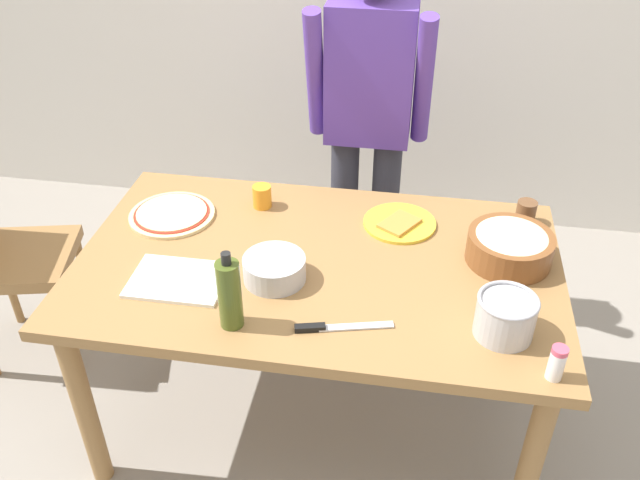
% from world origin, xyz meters
% --- Properties ---
extents(ground, '(8.00, 8.00, 0.00)m').
position_xyz_m(ground, '(0.00, 0.00, 0.00)').
color(ground, gray).
extents(dining_table, '(1.60, 0.96, 0.76)m').
position_xyz_m(dining_table, '(0.00, 0.00, 0.67)').
color(dining_table, olive).
rests_on(dining_table, ground).
extents(person_cook, '(0.49, 0.25, 1.62)m').
position_xyz_m(person_cook, '(0.08, 0.76, 0.94)').
color(person_cook, '#2D2D38').
rests_on(person_cook, ground).
extents(pizza_raw_on_board, '(0.31, 0.31, 0.02)m').
position_xyz_m(pizza_raw_on_board, '(-0.57, 0.18, 0.77)').
color(pizza_raw_on_board, beige).
rests_on(pizza_raw_on_board, dining_table).
extents(plate_with_slice, '(0.26, 0.26, 0.02)m').
position_xyz_m(plate_with_slice, '(0.25, 0.26, 0.77)').
color(plate_with_slice, gold).
rests_on(plate_with_slice, dining_table).
extents(popcorn_bowl, '(0.28, 0.28, 0.11)m').
position_xyz_m(popcorn_bowl, '(0.62, 0.11, 0.82)').
color(popcorn_bowl, brown).
rests_on(popcorn_bowl, dining_table).
extents(mixing_bowl_steel, '(0.20, 0.20, 0.08)m').
position_xyz_m(mixing_bowl_steel, '(-0.12, -0.12, 0.80)').
color(mixing_bowl_steel, '#B7B7BC').
rests_on(mixing_bowl_steel, dining_table).
extents(olive_oil_bottle, '(0.07, 0.07, 0.26)m').
position_xyz_m(olive_oil_bottle, '(-0.20, -0.35, 0.87)').
color(olive_oil_bottle, '#47561E').
rests_on(olive_oil_bottle, dining_table).
extents(steel_pot, '(0.17, 0.17, 0.13)m').
position_xyz_m(steel_pot, '(0.58, -0.26, 0.83)').
color(steel_pot, '#B7B7BC').
rests_on(steel_pot, dining_table).
extents(cup_orange, '(0.07, 0.07, 0.08)m').
position_xyz_m(cup_orange, '(-0.26, 0.30, 0.80)').
color(cup_orange, orange).
rests_on(cup_orange, dining_table).
extents(cup_small_brown, '(0.07, 0.07, 0.08)m').
position_xyz_m(cup_small_brown, '(0.69, 0.35, 0.80)').
color(cup_small_brown, brown).
rests_on(cup_small_brown, dining_table).
extents(salt_shaker, '(0.04, 0.04, 0.11)m').
position_xyz_m(salt_shaker, '(0.71, -0.41, 0.81)').
color(salt_shaker, white).
rests_on(salt_shaker, dining_table).
extents(cutting_board_white, '(0.30, 0.22, 0.01)m').
position_xyz_m(cutting_board_white, '(-0.42, -0.18, 0.77)').
color(cutting_board_white, white).
rests_on(cutting_board_white, dining_table).
extents(chef_knife, '(0.29, 0.10, 0.02)m').
position_xyz_m(chef_knife, '(0.10, -0.32, 0.77)').
color(chef_knife, silver).
rests_on(chef_knife, dining_table).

